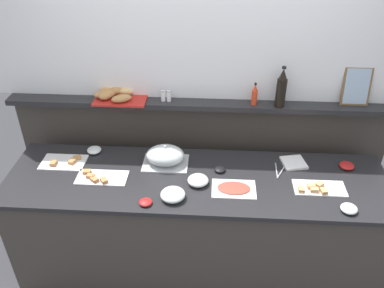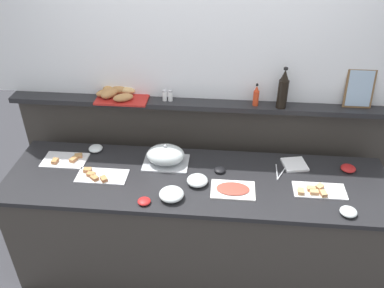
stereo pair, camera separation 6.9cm
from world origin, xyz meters
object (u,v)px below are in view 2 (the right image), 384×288
Objects in this scene: serving_tongs at (279,173)px; pepper_shaker at (170,96)px; napkin_stack at (295,164)px; sandwich_platter_front at (318,191)px; condiment_bowl_teal at (144,201)px; serving_cloche at (166,156)px; glass_bowl_medium at (96,149)px; glass_bowl_small at (171,194)px; bread_basket at (117,93)px; wine_bottle_dark at (283,90)px; glass_bowl_large at (197,181)px; sandwich_platter_rear at (100,176)px; condiment_bowl_red at (348,168)px; cold_cuts_platter at (233,189)px; sandwich_platter_side at (66,160)px; glass_bowl_extra at (348,212)px; condiment_bowl_dark at (220,170)px; salt_shaker at (165,95)px; hot_sauce_bottle at (256,96)px; framed_picture at (360,88)px.

pepper_shaker reaches higher than serving_tongs.
sandwich_platter_front is at bearing -67.76° from napkin_stack.
serving_cloche is at bearing 80.12° from condiment_bowl_teal.
pepper_shaker reaches higher than glass_bowl_medium.
glass_bowl_small is 0.96m from bread_basket.
napkin_stack is 0.54× the size of wine_bottle_dark.
glass_bowl_medium is at bearing 177.91° from napkin_stack.
glass_bowl_large is at bearing -163.46° from serving_tongs.
sandwich_platter_rear reaches higher than condiment_bowl_teal.
serving_cloche is at bearing -178.47° from condiment_bowl_red.
sandwich_platter_side is at bearing 169.49° from cold_cuts_platter.
sandwich_platter_side and sandwich_platter_rear have the same top height.
glass_bowl_large is at bearing -1.11° from sandwich_platter_rear.
sandwich_platter_rear is at bearing -68.56° from glass_bowl_medium.
napkin_stack is (0.71, 0.28, -0.02)m from glass_bowl_large.
pepper_shaker reaches higher than glass_bowl_extra.
glass_bowl_medium is at bearing 143.01° from glass_bowl_small.
glass_bowl_large reaches higher than glass_bowl_medium.
sandwich_platter_side is 1.18m from condiment_bowl_dark.
sandwich_platter_front is at bearing -0.97° from sandwich_platter_rear.
serving_tongs is at bearing 24.59° from glass_bowl_small.
sandwich_platter_rear is at bearing 172.08° from glass_bowl_extra.
glass_bowl_small reaches higher than cold_cuts_platter.
wine_bottle_dark is 0.85m from pepper_shaker.
condiment_bowl_dark is 0.20× the size of bread_basket.
serving_cloche is at bearing -82.43° from salt_shaker.
pepper_shaker is at bearing 130.71° from cold_cuts_platter.
serving_cloche is 0.97m from napkin_stack.
serving_cloche reaches higher than glass_bowl_small.
hot_sauce_bottle is at bearing 24.71° from sandwich_platter_rear.
glass_bowl_small is at bearing -133.75° from glass_bowl_large.
sandwich_platter_rear is 2.17× the size of glass_bowl_small.
glass_bowl_medium reaches higher than sandwich_platter_rear.
cold_cuts_platter is 2.74× the size of glass_bowl_medium.
condiment_bowl_red is 0.37× the size of framed_picture.
glass_bowl_large is 0.47× the size of wine_bottle_dark.
napkin_stack is at bearing -146.25° from framed_picture.
glass_bowl_extra is at bearing -101.20° from framed_picture.
condiment_bowl_teal is at bearing -66.79° from bread_basket.
serving_tongs is (1.30, 0.16, -0.00)m from sandwich_platter_rear.
condiment_bowl_dark is at bearing 166.04° from sandwich_platter_front.
bread_basket is at bearing -179.28° from framed_picture.
serving_tongs is at bearing 2.43° from condiment_bowl_dark.
condiment_bowl_teal is at bearing -99.88° from serving_cloche.
glass_bowl_small reaches higher than napkin_stack.
condiment_bowl_teal is at bearing -31.36° from sandwich_platter_side.
framed_picture reaches higher than glass_bowl_extra.
glass_bowl_large is at bearing -127.21° from hot_sauce_bottle.
condiment_bowl_red is 0.64× the size of napkin_stack.
sandwich_platter_front is at bearing -64.54° from wine_bottle_dark.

